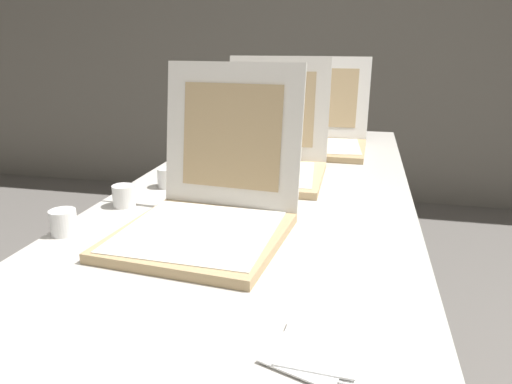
{
  "coord_description": "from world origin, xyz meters",
  "views": [
    {
      "loc": [
        0.27,
        -0.67,
        1.17
      ],
      "look_at": [
        0.02,
        0.43,
        0.8
      ],
      "focal_mm": 33.08,
      "sensor_mm": 36.0,
      "label": 1
    }
  ],
  "objects_px": {
    "pizza_box_front": "(208,211)",
    "cup_white_mid": "(168,178)",
    "pizza_box_back": "(321,136)",
    "napkin_pile": "(318,350)",
    "pizza_box_middle": "(269,159)",
    "cup_white_near_left": "(63,222)",
    "table": "(261,210)",
    "cup_white_near_center": "(124,196)"
  },
  "relations": [
    {
      "from": "pizza_box_front",
      "to": "pizza_box_middle",
      "type": "bearing_deg",
      "value": 90.81
    },
    {
      "from": "cup_white_near_center",
      "to": "cup_white_near_left",
      "type": "relative_size",
      "value": 1.0
    },
    {
      "from": "table",
      "to": "pizza_box_back",
      "type": "distance_m",
      "value": 0.67
    },
    {
      "from": "pizza_box_front",
      "to": "cup_white_mid",
      "type": "distance_m",
      "value": 0.39
    },
    {
      "from": "pizza_box_middle",
      "to": "pizza_box_back",
      "type": "distance_m",
      "value": 0.46
    },
    {
      "from": "cup_white_near_left",
      "to": "cup_white_near_center",
      "type": "bearing_deg",
      "value": 78.21
    },
    {
      "from": "cup_white_mid",
      "to": "cup_white_near_left",
      "type": "height_order",
      "value": "same"
    },
    {
      "from": "pizza_box_middle",
      "to": "napkin_pile",
      "type": "xyz_separation_m",
      "value": [
        0.25,
        -0.89,
        -0.05
      ]
    },
    {
      "from": "table",
      "to": "cup_white_mid",
      "type": "height_order",
      "value": "cup_white_mid"
    },
    {
      "from": "table",
      "to": "cup_white_near_center",
      "type": "height_order",
      "value": "cup_white_near_center"
    },
    {
      "from": "pizza_box_middle",
      "to": "table",
      "type": "bearing_deg",
      "value": -85.15
    },
    {
      "from": "table",
      "to": "cup_white_near_left",
      "type": "height_order",
      "value": "cup_white_near_left"
    },
    {
      "from": "pizza_box_middle",
      "to": "cup_white_mid",
      "type": "height_order",
      "value": "pizza_box_middle"
    },
    {
      "from": "cup_white_near_center",
      "to": "napkin_pile",
      "type": "height_order",
      "value": "cup_white_near_center"
    },
    {
      "from": "table",
      "to": "cup_white_near_left",
      "type": "bearing_deg",
      "value": -134.79
    },
    {
      "from": "cup_white_mid",
      "to": "pizza_box_back",
      "type": "bearing_deg",
      "value": 57.8
    },
    {
      "from": "table",
      "to": "pizza_box_middle",
      "type": "bearing_deg",
      "value": 95.41
    },
    {
      "from": "pizza_box_middle",
      "to": "pizza_box_back",
      "type": "xyz_separation_m",
      "value": [
        0.13,
        0.45,
        -0.0
      ]
    },
    {
      "from": "pizza_box_back",
      "to": "cup_white_mid",
      "type": "xyz_separation_m",
      "value": [
        -0.4,
        -0.64,
        -0.02
      ]
    },
    {
      "from": "table",
      "to": "cup_white_near_left",
      "type": "distance_m",
      "value": 0.55
    },
    {
      "from": "pizza_box_front",
      "to": "table",
      "type": "bearing_deg",
      "value": 84.21
    },
    {
      "from": "cup_white_mid",
      "to": "cup_white_near_center",
      "type": "xyz_separation_m",
      "value": [
        -0.05,
        -0.19,
        0.0
      ]
    },
    {
      "from": "cup_white_mid",
      "to": "cup_white_near_center",
      "type": "distance_m",
      "value": 0.19
    },
    {
      "from": "pizza_box_front",
      "to": "cup_white_near_center",
      "type": "relative_size",
      "value": 7.45
    },
    {
      "from": "pizza_box_front",
      "to": "cup_white_near_center",
      "type": "height_order",
      "value": "pizza_box_front"
    },
    {
      "from": "pizza_box_middle",
      "to": "napkin_pile",
      "type": "bearing_deg",
      "value": -75.03
    },
    {
      "from": "pizza_box_back",
      "to": "cup_white_near_center",
      "type": "relative_size",
      "value": 8.23
    },
    {
      "from": "cup_white_near_left",
      "to": "pizza_box_back",
      "type": "bearing_deg",
      "value": 64.55
    },
    {
      "from": "pizza_box_middle",
      "to": "cup_white_near_left",
      "type": "height_order",
      "value": "pizza_box_middle"
    },
    {
      "from": "pizza_box_back",
      "to": "cup_white_near_left",
      "type": "xyz_separation_m",
      "value": [
        -0.49,
        -1.03,
        -0.02
      ]
    },
    {
      "from": "pizza_box_middle",
      "to": "cup_white_near_center",
      "type": "height_order",
      "value": "pizza_box_middle"
    },
    {
      "from": "cup_white_near_center",
      "to": "cup_white_near_left",
      "type": "distance_m",
      "value": 0.21
    },
    {
      "from": "table",
      "to": "cup_white_mid",
      "type": "relative_size",
      "value": 35.92
    },
    {
      "from": "pizza_box_middle",
      "to": "cup_white_mid",
      "type": "xyz_separation_m",
      "value": [
        -0.27,
        -0.19,
        -0.03
      ]
    },
    {
      "from": "table",
      "to": "pizza_box_middle",
      "type": "distance_m",
      "value": 0.23
    },
    {
      "from": "cup_white_near_center",
      "to": "pizza_box_back",
      "type": "bearing_deg",
      "value": 61.52
    },
    {
      "from": "cup_white_near_left",
      "to": "napkin_pile",
      "type": "height_order",
      "value": "cup_white_near_left"
    },
    {
      "from": "table",
      "to": "pizza_box_middle",
      "type": "relative_size",
      "value": 5.0
    },
    {
      "from": "pizza_box_front",
      "to": "pizza_box_back",
      "type": "bearing_deg",
      "value": 85.27
    },
    {
      "from": "pizza_box_back",
      "to": "table",
      "type": "bearing_deg",
      "value": -98.41
    },
    {
      "from": "cup_white_mid",
      "to": "cup_white_near_center",
      "type": "relative_size",
      "value": 1.0
    },
    {
      "from": "pizza_box_back",
      "to": "napkin_pile",
      "type": "xyz_separation_m",
      "value": [
        0.12,
        -1.34,
        -0.05
      ]
    }
  ]
}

